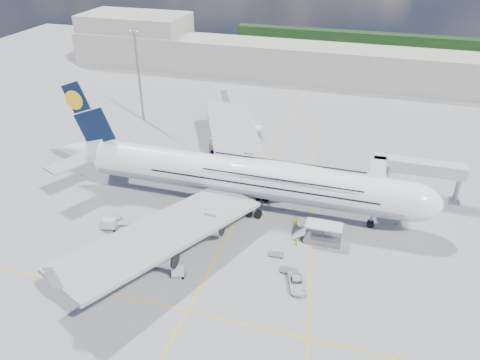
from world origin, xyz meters
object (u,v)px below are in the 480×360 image
(light_mast, at_px, (139,75))
(service_van, at_px, (297,283))
(dolly_nose_near, at_px, (288,270))
(jet_bridge, at_px, (402,172))
(catering_truck_outer, at_px, (247,129))
(crew_van, at_px, (297,221))
(dolly_row_a, at_px, (114,217))
(dolly_row_c, at_px, (178,272))
(dolly_back, at_px, (109,224))
(crew_nose, at_px, (358,207))
(cone_tail, at_px, (82,174))
(cone_wing_right_inner, at_px, (172,217))
(baggage_tug, at_px, (154,239))
(cone_nose, at_px, (396,223))
(airliner, at_px, (245,177))
(dolly_nose_far, at_px, (276,254))
(crew_loader, at_px, (296,242))
(crew_wing, at_px, (189,219))
(cargo_loader, at_px, (322,235))
(dolly_row_b, at_px, (129,223))
(cone_wing_left_inner, at_px, (243,188))
(cone_wing_right_outer, at_px, (109,253))
(catering_truck_inner, at_px, (223,147))
(cone_wing_left_outer, at_px, (220,157))
(crew_tug, at_px, (172,241))

(light_mast, distance_m, service_van, 78.65)
(light_mast, height_order, dolly_nose_near, light_mast)
(jet_bridge, bearing_deg, service_van, -115.95)
(catering_truck_outer, bearing_deg, jet_bridge, -5.00)
(crew_van, bearing_deg, dolly_row_a, 66.76)
(jet_bridge, height_order, dolly_row_c, jet_bridge)
(dolly_back, distance_m, crew_nose, 48.48)
(cone_tail, bearing_deg, cone_wing_right_inner, -20.88)
(baggage_tug, bearing_deg, dolly_row_a, -179.65)
(dolly_back, relative_size, cone_nose, 5.88)
(dolly_row_a, relative_size, baggage_tug, 1.00)
(cone_nose, bearing_deg, baggage_tug, -156.14)
(airliner, bearing_deg, baggage_tug, -126.96)
(dolly_nose_far, relative_size, crew_loader, 1.73)
(crew_wing, bearing_deg, cone_tail, 58.49)
(dolly_nose_far, bearing_deg, dolly_back, 179.35)
(cargo_loader, height_order, dolly_row_b, cargo_loader)
(crew_nose, xyz_separation_m, cone_wing_left_inner, (-24.39, 1.22, -0.51))
(cone_nose, xyz_separation_m, cone_wing_right_outer, (-47.69, -23.69, 0.00))
(service_van, bearing_deg, dolly_row_b, 149.21)
(catering_truck_inner, xyz_separation_m, catering_truck_outer, (2.68, 12.00, 0.10))
(cargo_loader, bearing_deg, catering_truck_inner, 135.16)
(baggage_tug, relative_size, cone_wing_right_inner, 4.86)
(jet_bridge, xyz_separation_m, catering_truck_outer, (-38.50, 21.98, -4.80))
(dolly_nose_far, xyz_separation_m, crew_loader, (2.69, 3.81, 0.47))
(light_mast, height_order, cone_wing_left_inner, light_mast)
(catering_truck_outer, height_order, cone_wing_left_outer, catering_truck_outer)
(crew_van, xyz_separation_m, cone_wing_right_outer, (-29.72, -17.94, -0.68))
(crew_wing, bearing_deg, cone_wing_left_outer, -5.85)
(light_mast, xyz_separation_m, cone_wing_right_inner, (27.93, -43.39, -12.90))
(dolly_back, xyz_separation_m, cone_wing_left_outer, (10.46, 33.54, -0.86))
(catering_truck_inner, height_order, crew_nose, catering_truck_inner)
(jet_bridge, xyz_separation_m, cargo_loader, (-12.99, -18.04, -5.60))
(crew_tug, bearing_deg, light_mast, 97.32)
(catering_truck_inner, height_order, crew_loader, catering_truck_inner)
(crew_van, height_order, cone_wing_left_inner, crew_van)
(cargo_loader, xyz_separation_m, dolly_back, (-38.73, -7.63, -0.11))
(airliner, height_order, crew_tug, airliner)
(airliner, xyz_separation_m, crew_wing, (-8.57, -8.78, -6.03))
(crew_loader, relative_size, crew_wing, 0.91)
(light_mast, distance_m, crew_tug, 61.24)
(catering_truck_outer, distance_m, cone_nose, 49.18)
(dolly_row_c, distance_m, baggage_tug, 10.29)
(light_mast, xyz_separation_m, crew_tug, (31.48, -51.09, -12.24))
(baggage_tug, xyz_separation_m, crew_nose, (34.33, 21.24, 0.05))
(crew_loader, bearing_deg, dolly_row_c, -84.15)
(cargo_loader, distance_m, dolly_nose_far, 9.51)
(dolly_back, distance_m, service_van, 37.00)
(crew_tug, bearing_deg, cone_wing_right_inner, 90.42)
(light_mast, distance_m, catering_truck_outer, 33.30)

